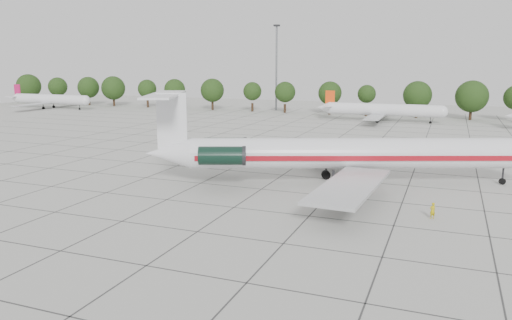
# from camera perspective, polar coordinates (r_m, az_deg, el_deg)

# --- Properties ---
(ground) EXTENTS (260.00, 260.00, 0.00)m
(ground) POSITION_cam_1_polar(r_m,az_deg,el_deg) (58.76, 0.62, -3.36)
(ground) COLOR #B5B4AD
(ground) RESTS_ON ground
(apron_joints) EXTENTS (170.00, 170.00, 0.02)m
(apron_joints) POSITION_cam_1_polar(r_m,az_deg,el_deg) (72.61, 4.82, -0.56)
(apron_joints) COLOR #383838
(apron_joints) RESTS_ON ground
(main_airliner) EXTENTS (45.95, 34.75, 11.14)m
(main_airliner) POSITION_cam_1_polar(r_m,az_deg,el_deg) (60.86, 9.11, 0.80)
(main_airliner) COLOR silver
(main_airliner) RESTS_ON ground
(ground_crew) EXTENTS (0.70, 0.65, 1.60)m
(ground_crew) POSITION_cam_1_polar(r_m,az_deg,el_deg) (50.70, 19.52, -5.47)
(ground_crew) COLOR #BCA70B
(ground_crew) RESTS_ON ground
(bg_airliner_a) EXTENTS (28.24, 27.20, 7.40)m
(bg_airliner_a) POSITION_cam_1_polar(r_m,az_deg,el_deg) (171.26, -22.49, 6.42)
(bg_airliner_a) COLOR silver
(bg_airliner_a) RESTS_ON ground
(bg_airliner_c) EXTENTS (28.24, 27.20, 7.40)m
(bg_airliner_c) POSITION_cam_1_polar(r_m,az_deg,el_deg) (127.86, 14.25, 5.57)
(bg_airliner_c) COLOR silver
(bg_airliner_c) RESTS_ON ground
(tree_line) EXTENTS (249.86, 8.44, 10.22)m
(tree_line) POSITION_cam_1_polar(r_m,az_deg,el_deg) (142.07, 8.45, 7.57)
(tree_line) COLOR #332114
(tree_line) RESTS_ON ground
(floodlight_mast) EXTENTS (1.60, 1.60, 25.45)m
(floodlight_mast) POSITION_cam_1_polar(r_m,az_deg,el_deg) (153.59, 2.35, 11.05)
(floodlight_mast) COLOR slate
(floodlight_mast) RESTS_ON ground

